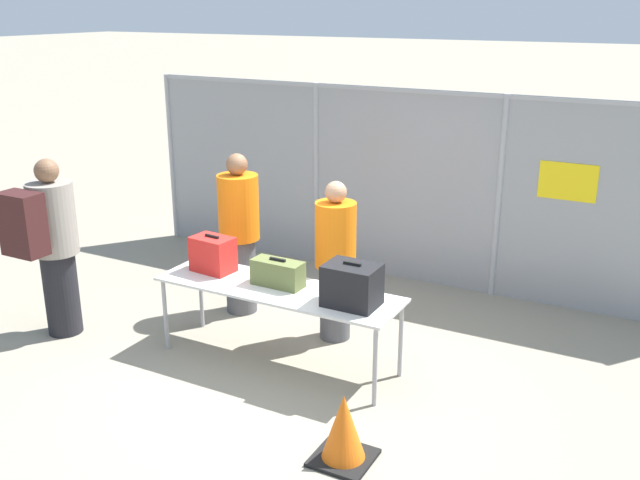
{
  "coord_description": "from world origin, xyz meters",
  "views": [
    {
      "loc": [
        3.01,
        -4.96,
        3.21
      ],
      "look_at": [
        -0.05,
        0.76,
        1.05
      ],
      "focal_mm": 40.0,
      "sensor_mm": 36.0,
      "label": 1
    }
  ],
  "objects_px": {
    "suitcase_black": "(352,285)",
    "security_worker_far": "(239,232)",
    "suitcase_red": "(213,254)",
    "suitcase_olive": "(278,273)",
    "traveler_hooded": "(50,242)",
    "inspection_table": "(278,293)",
    "security_worker_near": "(335,259)",
    "traffic_cone": "(344,430)",
    "utility_trailer": "(478,213)"
  },
  "relations": [
    {
      "from": "inspection_table",
      "to": "suitcase_black",
      "type": "bearing_deg",
      "value": -2.42
    },
    {
      "from": "inspection_table",
      "to": "suitcase_red",
      "type": "xyz_separation_m",
      "value": [
        -0.77,
        0.07,
        0.22
      ]
    },
    {
      "from": "suitcase_olive",
      "to": "security_worker_far",
      "type": "relative_size",
      "value": 0.28
    },
    {
      "from": "inspection_table",
      "to": "security_worker_near",
      "type": "bearing_deg",
      "value": 72.3
    },
    {
      "from": "suitcase_black",
      "to": "utility_trailer",
      "type": "distance_m",
      "value": 4.48
    },
    {
      "from": "suitcase_black",
      "to": "security_worker_near",
      "type": "relative_size",
      "value": 0.28
    },
    {
      "from": "traffic_cone",
      "to": "security_worker_far",
      "type": "bearing_deg",
      "value": 138.98
    },
    {
      "from": "suitcase_black",
      "to": "security_worker_far",
      "type": "height_order",
      "value": "security_worker_far"
    },
    {
      "from": "suitcase_olive",
      "to": "suitcase_black",
      "type": "height_order",
      "value": "suitcase_black"
    },
    {
      "from": "inspection_table",
      "to": "security_worker_near",
      "type": "distance_m",
      "value": 0.76
    },
    {
      "from": "suitcase_black",
      "to": "inspection_table",
      "type": "bearing_deg",
      "value": 177.58
    },
    {
      "from": "suitcase_olive",
      "to": "suitcase_black",
      "type": "distance_m",
      "value": 0.79
    },
    {
      "from": "suitcase_black",
      "to": "security_worker_far",
      "type": "relative_size",
      "value": 0.26
    },
    {
      "from": "traveler_hooded",
      "to": "security_worker_near",
      "type": "height_order",
      "value": "traveler_hooded"
    },
    {
      "from": "utility_trailer",
      "to": "traffic_cone",
      "type": "height_order",
      "value": "utility_trailer"
    },
    {
      "from": "suitcase_red",
      "to": "suitcase_black",
      "type": "bearing_deg",
      "value": -4.0
    },
    {
      "from": "security_worker_near",
      "to": "security_worker_far",
      "type": "xyz_separation_m",
      "value": [
        -1.2,
        0.11,
        0.07
      ]
    },
    {
      "from": "traveler_hooded",
      "to": "inspection_table",
      "type": "bearing_deg",
      "value": 26.69
    },
    {
      "from": "suitcase_red",
      "to": "suitcase_olive",
      "type": "xyz_separation_m",
      "value": [
        0.75,
        -0.03,
        -0.05
      ]
    },
    {
      "from": "security_worker_near",
      "to": "suitcase_red",
      "type": "bearing_deg",
      "value": 41.81
    },
    {
      "from": "suitcase_red",
      "to": "traffic_cone",
      "type": "relative_size",
      "value": 0.78
    },
    {
      "from": "traveler_hooded",
      "to": "utility_trailer",
      "type": "height_order",
      "value": "traveler_hooded"
    },
    {
      "from": "traffic_cone",
      "to": "inspection_table",
      "type": "bearing_deg",
      "value": 138.3
    },
    {
      "from": "traveler_hooded",
      "to": "utility_trailer",
      "type": "distance_m",
      "value": 5.76
    },
    {
      "from": "security_worker_far",
      "to": "utility_trailer",
      "type": "relative_size",
      "value": 0.46
    },
    {
      "from": "suitcase_black",
      "to": "security_worker_far",
      "type": "xyz_separation_m",
      "value": [
        -1.74,
        0.85,
        -0.03
      ]
    },
    {
      "from": "security_worker_near",
      "to": "traffic_cone",
      "type": "height_order",
      "value": "security_worker_near"
    },
    {
      "from": "suitcase_olive",
      "to": "utility_trailer",
      "type": "relative_size",
      "value": 0.13
    },
    {
      "from": "suitcase_red",
      "to": "traveler_hooded",
      "type": "distance_m",
      "value": 1.62
    },
    {
      "from": "suitcase_red",
      "to": "security_worker_near",
      "type": "distance_m",
      "value": 1.19
    },
    {
      "from": "inspection_table",
      "to": "suitcase_black",
      "type": "xyz_separation_m",
      "value": [
        0.76,
        -0.03,
        0.23
      ]
    },
    {
      "from": "traveler_hooded",
      "to": "security_worker_near",
      "type": "bearing_deg",
      "value": 39.91
    },
    {
      "from": "suitcase_red",
      "to": "traveler_hooded",
      "type": "xyz_separation_m",
      "value": [
        -1.5,
        -0.62,
        0.07
      ]
    },
    {
      "from": "inspection_table",
      "to": "utility_trailer",
      "type": "distance_m",
      "value": 4.46
    },
    {
      "from": "traveler_hooded",
      "to": "security_worker_far",
      "type": "distance_m",
      "value": 1.89
    },
    {
      "from": "suitcase_red",
      "to": "security_worker_far",
      "type": "distance_m",
      "value": 0.77
    },
    {
      "from": "traveler_hooded",
      "to": "security_worker_far",
      "type": "bearing_deg",
      "value": 59.66
    },
    {
      "from": "suitcase_black",
      "to": "utility_trailer",
      "type": "bearing_deg",
      "value": 92.14
    },
    {
      "from": "suitcase_black",
      "to": "utility_trailer",
      "type": "xyz_separation_m",
      "value": [
        -0.17,
        4.45,
        -0.54
      ]
    },
    {
      "from": "suitcase_olive",
      "to": "suitcase_black",
      "type": "relative_size",
      "value": 1.06
    },
    {
      "from": "security_worker_near",
      "to": "suitcase_black",
      "type": "bearing_deg",
      "value": 134.92
    },
    {
      "from": "suitcase_olive",
      "to": "security_worker_near",
      "type": "xyz_separation_m",
      "value": [
        0.25,
        0.67,
        -0.04
      ]
    },
    {
      "from": "inspection_table",
      "to": "suitcase_red",
      "type": "height_order",
      "value": "suitcase_red"
    },
    {
      "from": "security_worker_near",
      "to": "traffic_cone",
      "type": "relative_size",
      "value": 3.0
    },
    {
      "from": "suitcase_black",
      "to": "utility_trailer",
      "type": "relative_size",
      "value": 0.12
    },
    {
      "from": "inspection_table",
      "to": "traffic_cone",
      "type": "xyz_separation_m",
      "value": [
        1.21,
        -1.08,
        -0.45
      ]
    },
    {
      "from": "suitcase_olive",
      "to": "traffic_cone",
      "type": "bearing_deg",
      "value": -42.37
    },
    {
      "from": "suitcase_red",
      "to": "suitcase_black",
      "type": "xyz_separation_m",
      "value": [
        1.53,
        -0.11,
        0.01
      ]
    },
    {
      "from": "security_worker_far",
      "to": "utility_trailer",
      "type": "distance_m",
      "value": 3.95
    },
    {
      "from": "security_worker_far",
      "to": "traffic_cone",
      "type": "xyz_separation_m",
      "value": [
        2.18,
        -1.9,
        -0.65
      ]
    }
  ]
}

